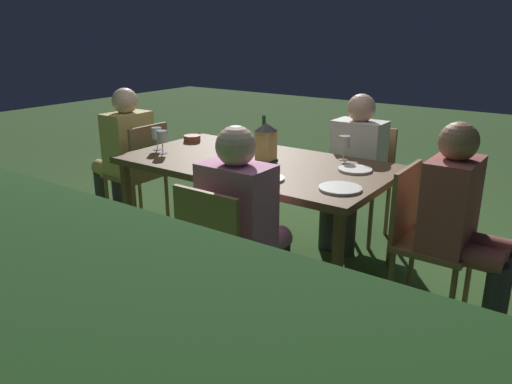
% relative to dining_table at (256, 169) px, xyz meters
% --- Properties ---
extents(ground_plane, '(16.00, 16.00, 0.00)m').
position_rel_dining_table_xyz_m(ground_plane, '(0.00, 0.00, -0.69)').
color(ground_plane, '#385B28').
extents(dining_table, '(1.85, 1.00, 0.74)m').
position_rel_dining_table_xyz_m(dining_table, '(0.00, 0.00, 0.00)').
color(dining_table, brown).
rests_on(dining_table, ground).
extents(chair_side_left_a, '(0.42, 0.40, 0.87)m').
position_rel_dining_table_xyz_m(chair_side_left_a, '(-0.42, -0.89, -0.20)').
color(chair_side_left_a, brown).
rests_on(chair_side_left_a, ground).
extents(person_in_cream, '(0.38, 0.47, 1.15)m').
position_rel_dining_table_xyz_m(person_in_cream, '(-0.42, -0.70, -0.05)').
color(person_in_cream, white).
rests_on(person_in_cream, ground).
extents(chair_head_far, '(0.40, 0.42, 0.87)m').
position_rel_dining_table_xyz_m(chair_head_far, '(1.17, 0.00, -0.20)').
color(chair_head_far, brown).
rests_on(chair_head_far, ground).
extents(person_in_mustard, '(0.48, 0.38, 1.15)m').
position_rel_dining_table_xyz_m(person_in_mustard, '(1.37, 0.00, -0.05)').
color(person_in_mustard, tan).
rests_on(person_in_mustard, ground).
extents(chair_head_near, '(0.40, 0.42, 0.87)m').
position_rel_dining_table_xyz_m(chair_head_near, '(-1.17, 0.00, -0.20)').
color(chair_head_near, brown).
rests_on(chair_head_near, ground).
extents(person_in_rust, '(0.48, 0.38, 1.15)m').
position_rel_dining_table_xyz_m(person_in_rust, '(-1.37, 0.00, -0.05)').
color(person_in_rust, '#9E4C47').
rests_on(person_in_rust, ground).
extents(chair_side_right_a, '(0.42, 0.40, 0.87)m').
position_rel_dining_table_xyz_m(chair_side_right_a, '(-0.42, 0.89, -0.20)').
color(chair_side_right_a, brown).
rests_on(chair_side_right_a, ground).
extents(person_in_pink, '(0.38, 0.47, 1.15)m').
position_rel_dining_table_xyz_m(person_in_pink, '(-0.42, 0.70, -0.05)').
color(person_in_pink, '#C675A3').
rests_on(person_in_pink, ground).
extents(lantern_centerpiece, '(0.15, 0.15, 0.27)m').
position_rel_dining_table_xyz_m(lantern_centerpiece, '(-0.06, -0.04, 0.20)').
color(lantern_centerpiece, black).
rests_on(lantern_centerpiece, dining_table).
extents(green_bottle_on_table, '(0.07, 0.07, 0.29)m').
position_rel_dining_table_xyz_m(green_bottle_on_table, '(0.04, -0.16, 0.16)').
color(green_bottle_on_table, '#195128').
rests_on(green_bottle_on_table, dining_table).
extents(wine_glass_a, '(0.08, 0.08, 0.17)m').
position_rel_dining_table_xyz_m(wine_glass_a, '(0.68, 0.21, 0.17)').
color(wine_glass_a, silver).
rests_on(wine_glass_a, dining_table).
extents(wine_glass_b, '(0.08, 0.08, 0.17)m').
position_rel_dining_table_xyz_m(wine_glass_b, '(0.80, 0.15, 0.17)').
color(wine_glass_b, silver).
rests_on(wine_glass_b, dining_table).
extents(wine_glass_c, '(0.08, 0.08, 0.17)m').
position_rel_dining_table_xyz_m(wine_glass_c, '(-0.47, -0.39, 0.17)').
color(wine_glass_c, silver).
rests_on(wine_glass_c, dining_table).
extents(plate_a, '(0.21, 0.21, 0.01)m').
position_rel_dining_table_xyz_m(plate_a, '(0.47, -0.32, 0.06)').
color(plate_a, white).
rests_on(plate_a, dining_table).
extents(plate_b, '(0.22, 0.22, 0.01)m').
position_rel_dining_table_xyz_m(plate_b, '(-0.30, 0.31, 0.06)').
color(plate_b, white).
rests_on(plate_b, dining_table).
extents(plate_c, '(0.22, 0.22, 0.01)m').
position_rel_dining_table_xyz_m(plate_c, '(-0.65, -0.18, 0.06)').
color(plate_c, white).
rests_on(plate_c, dining_table).
extents(plate_d, '(0.25, 0.25, 0.01)m').
position_rel_dining_table_xyz_m(plate_d, '(-0.75, 0.23, 0.06)').
color(plate_d, silver).
rests_on(plate_d, dining_table).
extents(bowl_olives, '(0.15, 0.15, 0.04)m').
position_rel_dining_table_xyz_m(bowl_olives, '(-0.05, 0.35, 0.07)').
color(bowl_olives, '#9E5138').
rests_on(bowl_olives, dining_table).
extents(bowl_bread, '(0.13, 0.13, 0.05)m').
position_rel_dining_table_xyz_m(bowl_bread, '(0.78, -0.21, 0.08)').
color(bowl_bread, '#9E5138').
rests_on(bowl_bread, dining_table).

